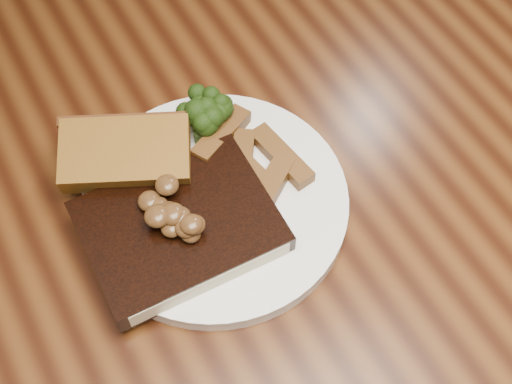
% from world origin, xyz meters
% --- Properties ---
extents(dining_table, '(1.60, 0.90, 0.75)m').
position_xyz_m(dining_table, '(0.00, 0.00, 0.66)').
color(dining_table, '#4A260E').
rests_on(dining_table, ground).
extents(plate, '(0.26, 0.26, 0.01)m').
position_xyz_m(plate, '(-0.04, 0.01, 0.76)').
color(plate, white).
rests_on(plate, dining_table).
extents(steak, '(0.17, 0.13, 0.02)m').
position_xyz_m(steak, '(-0.08, -0.01, 0.77)').
color(steak, black).
rests_on(steak, plate).
extents(steak_bone, '(0.15, 0.02, 0.02)m').
position_xyz_m(steak_bone, '(-0.08, -0.07, 0.77)').
color(steak_bone, beige).
rests_on(steak_bone, plate).
extents(mushroom_pile, '(0.07, 0.07, 0.03)m').
position_xyz_m(mushroom_pile, '(-0.08, -0.01, 0.80)').
color(mushroom_pile, brown).
rests_on(mushroom_pile, steak).
extents(garlic_bread, '(0.14, 0.11, 0.03)m').
position_xyz_m(garlic_bread, '(-0.10, 0.07, 0.78)').
color(garlic_bread, brown).
rests_on(garlic_bread, plate).
extents(potato_wedges, '(0.10, 0.10, 0.02)m').
position_xyz_m(potato_wedges, '(0.02, 0.03, 0.77)').
color(potato_wedges, brown).
rests_on(potato_wedges, plate).
extents(broccoli_cluster, '(0.07, 0.07, 0.04)m').
position_xyz_m(broccoli_cluster, '(0.01, 0.07, 0.78)').
color(broccoli_cluster, '#1E310B').
rests_on(broccoli_cluster, plate).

